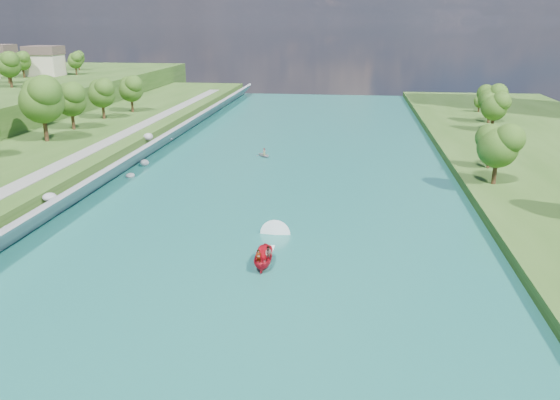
# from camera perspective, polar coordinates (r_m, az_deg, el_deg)

# --- Properties ---
(ground) EXTENTS (260.00, 260.00, 0.00)m
(ground) POSITION_cam_1_polar(r_m,az_deg,el_deg) (56.32, -4.15, -7.15)
(ground) COLOR #2D5119
(ground) RESTS_ON ground
(river_water) EXTENTS (55.00, 240.00, 0.10)m
(river_water) POSITION_cam_1_polar(r_m,az_deg,el_deg) (74.58, -1.10, -0.60)
(river_water) COLOR #1A6564
(river_water) RESTS_ON ground
(ridge_west) EXTENTS (60.00, 120.00, 9.00)m
(ridge_west) POSITION_cam_1_polar(r_m,az_deg,el_deg) (173.29, -25.48, 9.96)
(ridge_west) COLOR #2D5119
(ridge_west) RESTS_ON ground
(riprap_bank) EXTENTS (4.17, 236.00, 4.34)m
(riprap_bank) POSITION_cam_1_polar(r_m,az_deg,el_deg) (81.00, -19.61, 1.14)
(riprap_bank) COLOR slate
(riprap_bank) RESTS_ON ground
(riverside_path) EXTENTS (3.00, 200.00, 0.10)m
(riverside_path) POSITION_cam_1_polar(r_m,az_deg,el_deg) (84.59, -23.47, 2.62)
(riverside_path) COLOR gray
(riverside_path) RESTS_ON berm_west
(ridge_houses) EXTENTS (29.50, 29.50, 8.40)m
(ridge_houses) POSITION_cam_1_polar(r_m,az_deg,el_deg) (180.06, -26.70, 12.88)
(ridge_houses) COLOR beige
(ridge_houses) RESTS_ON ridge_west
(trees_east) EXTENTS (17.13, 139.62, 11.44)m
(trees_east) POSITION_cam_1_polar(r_m,az_deg,el_deg) (91.42, 25.25, 5.24)
(trees_east) COLOR #244B14
(trees_east) RESTS_ON berm_east
(trees_ridge) EXTENTS (16.33, 53.36, 9.84)m
(trees_ridge) POSITION_cam_1_polar(r_m,az_deg,el_deg) (163.74, -24.57, 12.85)
(trees_ridge) COLOR #244B14
(trees_ridge) RESTS_ON ridge_west
(motorboat) EXTENTS (3.60, 19.17, 2.03)m
(motorboat) POSITION_cam_1_polar(r_m,az_deg,el_deg) (57.15, -1.58, -5.72)
(motorboat) COLOR #B50E1C
(motorboat) RESTS_ON river_water
(raft) EXTENTS (3.66, 3.88, 1.57)m
(raft) POSITION_cam_1_polar(r_m,az_deg,el_deg) (101.79, -1.66, 4.76)
(raft) COLOR gray
(raft) RESTS_ON river_water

